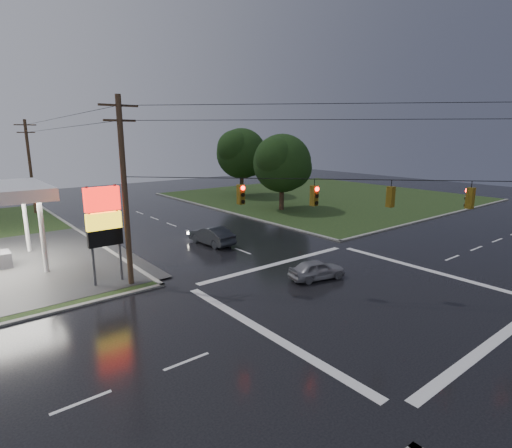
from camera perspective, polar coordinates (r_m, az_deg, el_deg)
ground at (r=23.67m, az=14.48°, el=-9.70°), size 120.00×120.00×0.00m
grass_ne at (r=59.22m, az=9.68°, el=3.90°), size 36.00×36.00×0.08m
pylon_sign at (r=24.98m, az=-20.94°, el=0.66°), size 2.00×0.35×6.00m
utility_pole_nw at (r=24.08m, az=-18.25°, el=4.58°), size 2.20×0.32×11.00m
utility_pole_n at (r=51.68m, az=-29.57°, el=7.27°), size 2.20×0.32×10.50m
traffic_signals at (r=22.09m, az=15.47°, el=6.07°), size 26.87×26.87×1.47m
tree_ne_near at (r=47.40m, az=3.87°, el=8.63°), size 7.99×6.80×8.98m
tree_ne_far at (r=58.53m, az=-1.96°, el=10.01°), size 8.46×7.20×9.80m
car_north at (r=33.00m, az=-6.38°, el=-1.63°), size 1.93×4.66×1.50m
car_crossing at (r=25.34m, az=8.70°, el=-6.44°), size 3.85×2.28×1.23m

